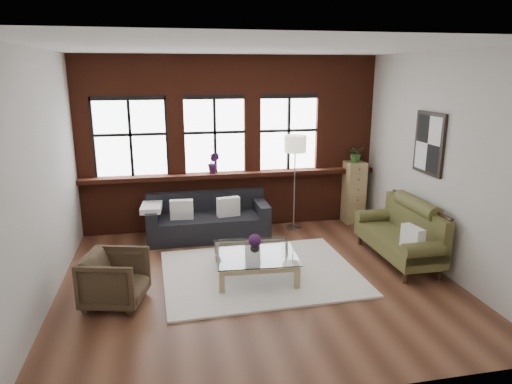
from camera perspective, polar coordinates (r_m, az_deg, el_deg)
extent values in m
plane|color=#512D1D|center=(6.69, 0.19, -10.92)|extent=(5.50, 5.50, 0.00)
plane|color=white|center=(6.03, 0.21, 17.62)|extent=(5.50, 5.50, 0.00)
plane|color=beige|center=(8.59, -3.19, 6.07)|extent=(5.50, 0.00, 5.50)
plane|color=beige|center=(3.84, 7.78, -5.24)|extent=(5.50, 0.00, 5.50)
plane|color=beige|center=(6.23, -25.41, 1.27)|extent=(0.00, 5.00, 5.00)
plane|color=beige|center=(7.23, 22.12, 3.32)|extent=(0.00, 5.00, 5.00)
cube|color=#562214|center=(8.54, -2.99, 2.21)|extent=(5.50, 0.30, 0.08)
cube|color=silver|center=(6.87, 0.55, -10.05)|extent=(2.89, 2.30, 0.03)
cube|color=white|center=(8.05, -9.27, -2.17)|extent=(0.41, 0.17, 0.34)
cube|color=white|center=(8.11, -3.48, -1.85)|extent=(0.42, 0.21, 0.34)
cube|color=white|center=(6.97, 18.98, -5.45)|extent=(0.20, 0.40, 0.34)
imported|color=#3A2D1D|center=(6.19, -17.20, -10.34)|extent=(0.91, 0.89, 0.68)
imported|color=#B2B2B2|center=(6.64, -0.15, -6.93)|extent=(0.15, 0.15, 0.14)
sphere|color=#401848|center=(6.60, -0.15, -6.06)|extent=(0.19, 0.19, 0.19)
cube|color=#A28B58|center=(9.16, 12.12, -0.03)|extent=(0.37, 0.37, 1.21)
imported|color=#2D5923|center=(8.99, 12.39, 4.79)|extent=(0.36, 0.33, 0.35)
imported|color=#401848|center=(8.42, -5.33, 3.64)|extent=(0.27, 0.24, 0.40)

